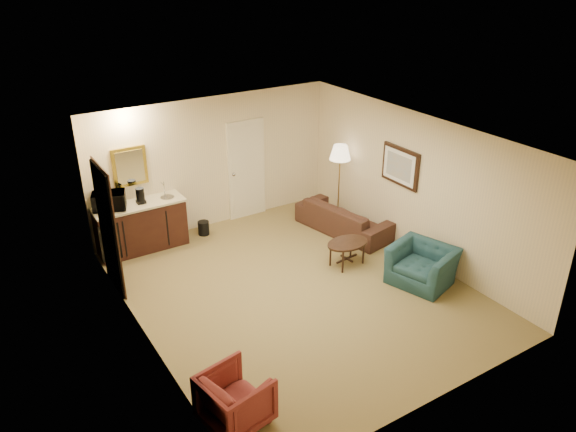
# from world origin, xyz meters

# --- Properties ---
(ground) EXTENTS (6.00, 6.00, 0.00)m
(ground) POSITION_xyz_m (0.00, 0.00, 0.00)
(ground) COLOR olive
(ground) RESTS_ON ground
(room_walls) EXTENTS (5.02, 6.01, 2.61)m
(room_walls) POSITION_xyz_m (-0.10, 0.77, 1.72)
(room_walls) COLOR beige
(room_walls) RESTS_ON ground
(wetbar_cabinet) EXTENTS (1.64, 0.58, 0.92)m
(wetbar_cabinet) POSITION_xyz_m (-1.65, 2.72, 0.46)
(wetbar_cabinet) COLOR black
(wetbar_cabinet) RESTS_ON ground
(sofa) EXTENTS (0.96, 2.06, 0.78)m
(sofa) POSITION_xyz_m (1.95, 1.30, 0.39)
(sofa) COLOR black
(sofa) RESTS_ON ground
(teal_armchair) EXTENTS (0.91, 1.14, 0.87)m
(teal_armchair) POSITION_xyz_m (1.90, -0.90, 0.43)
(teal_armchair) COLOR #1D3E49
(teal_armchair) RESTS_ON ground
(rose_chair_near) EXTENTS (0.80, 0.83, 0.74)m
(rose_chair_near) POSITION_xyz_m (-2.15, -2.00, 0.37)
(rose_chair_near) COLOR maroon
(rose_chair_near) RESTS_ON ground
(rose_chair_far) EXTENTS (0.79, 0.81, 0.67)m
(rose_chair_far) POSITION_xyz_m (-2.15, -1.97, 0.33)
(rose_chair_far) COLOR maroon
(rose_chair_far) RESTS_ON ground
(coffee_table) EXTENTS (0.84, 0.62, 0.45)m
(coffee_table) POSITION_xyz_m (1.20, 0.22, 0.22)
(coffee_table) COLOR black
(coffee_table) RESTS_ON ground
(floor_lamp) EXTENTS (0.56, 0.56, 1.60)m
(floor_lamp) POSITION_xyz_m (2.20, 1.82, 0.80)
(floor_lamp) COLOR #AF843A
(floor_lamp) RESTS_ON ground
(waste_bin) EXTENTS (0.25, 0.25, 0.27)m
(waste_bin) POSITION_xyz_m (-0.46, 2.65, 0.14)
(waste_bin) COLOR black
(waste_bin) RESTS_ON ground
(microwave) EXTENTS (0.63, 0.48, 0.38)m
(microwave) POSITION_xyz_m (-2.15, 2.76, 1.11)
(microwave) COLOR black
(microwave) RESTS_ON wetbar_cabinet
(coffee_maker) EXTENTS (0.19, 0.19, 0.29)m
(coffee_maker) POSITION_xyz_m (-1.60, 2.71, 1.06)
(coffee_maker) COLOR black
(coffee_maker) RESTS_ON wetbar_cabinet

